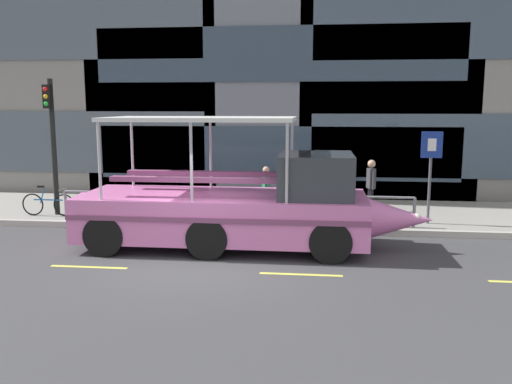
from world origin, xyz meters
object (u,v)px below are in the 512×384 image
object	(u,v)px
leaned_bicycle	(48,204)
pedestrian_mid_left	(266,186)
parking_sign	(431,162)
duck_tour_boat	(243,207)
pedestrian_near_bow	(371,182)
traffic_light_pole	(52,134)

from	to	relation	value
leaned_bicycle	pedestrian_mid_left	distance (m)	6.89
leaned_bicycle	parking_sign	bearing A→B (deg)	1.00
duck_tour_boat	pedestrian_near_bow	xyz separation A→B (m)	(3.55, 3.52, 0.19)
pedestrian_mid_left	leaned_bicycle	bearing A→B (deg)	-174.15
duck_tour_boat	pedestrian_near_bow	size ratio (longest dim) A/B	5.10
parking_sign	pedestrian_near_bow	bearing A→B (deg)	150.01
traffic_light_pole	pedestrian_near_bow	world-z (taller)	traffic_light_pole
pedestrian_near_bow	pedestrian_mid_left	size ratio (longest dim) A/B	1.13
parking_sign	leaned_bicycle	size ratio (longest dim) A/B	1.55
traffic_light_pole	duck_tour_boat	bearing A→B (deg)	-22.10
duck_tour_boat	pedestrian_near_bow	world-z (taller)	duck_tour_boat
parking_sign	pedestrian_mid_left	distance (m)	4.95
traffic_light_pole	leaned_bicycle	world-z (taller)	traffic_light_pole
traffic_light_pole	parking_sign	size ratio (longest dim) A/B	1.58
traffic_light_pole	pedestrian_mid_left	size ratio (longest dim) A/B	2.71
leaned_bicycle	traffic_light_pole	bearing A→B (deg)	49.88
parking_sign	traffic_light_pole	bearing A→B (deg)	-179.94
traffic_light_pole	duck_tour_boat	size ratio (longest dim) A/B	0.47
pedestrian_mid_left	pedestrian_near_bow	bearing A→B (deg)	7.43
pedestrian_near_bow	pedestrian_mid_left	xyz separation A→B (m)	(-3.25, -0.42, -0.12)
duck_tour_boat	pedestrian_mid_left	world-z (taller)	duck_tour_boat
parking_sign	duck_tour_boat	xyz separation A→B (m)	(-5.15, -2.60, -0.96)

